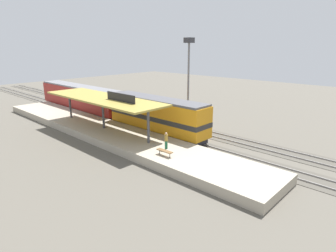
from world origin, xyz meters
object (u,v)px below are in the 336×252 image
object	(u,v)px
platform_bench	(165,151)
person_waiting	(166,140)
passenger_carriage_single	(80,98)
light_mast	(189,62)
locomotive	(157,116)

from	to	relation	value
platform_bench	person_waiting	bearing A→B (deg)	38.74
passenger_carriage_single	light_mast	world-z (taller)	light_mast
platform_bench	light_mast	distance (m)	17.70
light_mast	passenger_carriage_single	bearing A→B (deg)	115.22
passenger_carriage_single	light_mast	size ratio (longest dim) A/B	1.71
platform_bench	light_mast	xyz separation A→B (m)	(13.80, 8.54, 7.05)
locomotive	person_waiting	xyz separation A→B (m)	(-4.67, -6.03, -0.56)
platform_bench	light_mast	world-z (taller)	light_mast
platform_bench	person_waiting	world-z (taller)	person_waiting
light_mast	platform_bench	bearing A→B (deg)	-148.25
locomotive	person_waiting	distance (m)	7.65
platform_bench	light_mast	size ratio (longest dim) A/B	0.15
light_mast	locomotive	bearing A→B (deg)	-169.55
light_mast	person_waiting	world-z (taller)	light_mast
passenger_carriage_single	person_waiting	bearing A→B (deg)	-100.99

